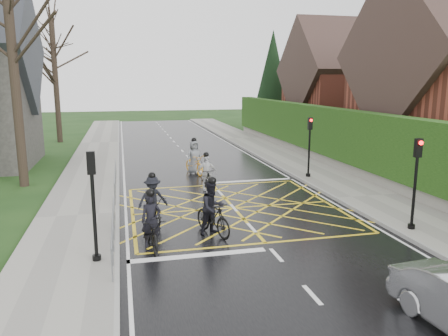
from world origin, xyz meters
name	(u,v)px	position (x,y,z in m)	size (l,w,h in m)	color
ground	(234,208)	(0.00, 0.00, 0.00)	(120.00, 120.00, 0.00)	black
road	(234,208)	(0.00, 0.00, 0.01)	(9.00, 80.00, 0.01)	black
sidewalk_right	(367,197)	(6.00, 0.00, 0.07)	(3.00, 80.00, 0.15)	gray
sidewalk_left	(78,217)	(-6.00, 0.00, 0.07)	(3.00, 80.00, 0.15)	gray
stone_wall	(338,164)	(7.75, 6.00, 0.35)	(0.50, 38.00, 0.70)	slate
hedge	(340,134)	(7.75, 6.00, 2.10)	(0.90, 38.00, 2.80)	#16330D
house_far	(348,89)	(14.75, 18.00, 4.36)	(9.80, 8.80, 10.30)	brown
conifer	(272,81)	(10.75, 26.00, 4.99)	(4.60, 4.60, 10.00)	black
tree_near	(9,16)	(-9.00, 6.00, 7.91)	(9.24, 9.24, 11.44)	black
tree_mid	(21,22)	(-10.00, 14.00, 8.63)	(10.08, 10.08, 12.48)	black
tree_far	(54,54)	(-9.30, 22.00, 7.19)	(8.40, 8.40, 10.40)	black
railing_south	(113,226)	(-4.65, -3.50, 0.78)	(0.05, 5.04, 1.03)	slate
railing_north	(115,174)	(-4.65, 4.00, 0.79)	(0.05, 6.04, 1.03)	slate
traffic_light_ne	(309,148)	(5.10, 4.20, 1.66)	(0.24, 0.31, 3.21)	black
traffic_light_se	(415,185)	(5.10, -4.20, 1.66)	(0.24, 0.31, 3.21)	black
traffic_light_sw	(94,208)	(-5.10, -4.50, 1.66)	(0.24, 0.31, 3.21)	black
cyclist_rear	(152,229)	(-3.51, -3.54, 0.60)	(0.86, 1.96, 1.85)	black
cyclist_back	(213,213)	(-1.45, -2.79, 0.74)	(1.24, 2.02, 1.96)	black
cyclist_mid	(153,204)	(-3.28, -0.98, 0.67)	(1.18, 1.97, 1.83)	black
cyclist_front	(207,176)	(-0.51, 3.09, 0.67)	(0.98, 1.81, 1.81)	black
cyclist_lead	(194,162)	(-0.45, 6.84, 0.70)	(1.27, 2.19, 2.01)	orange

